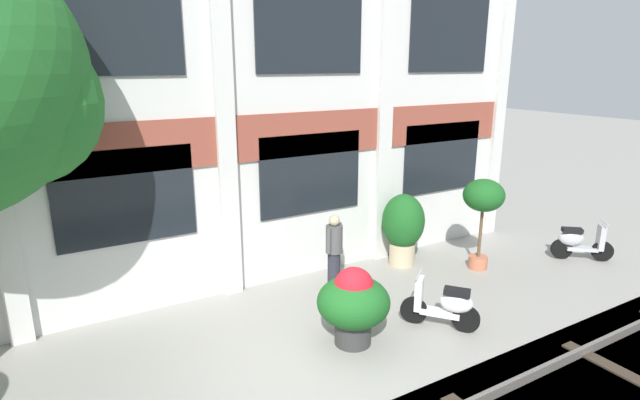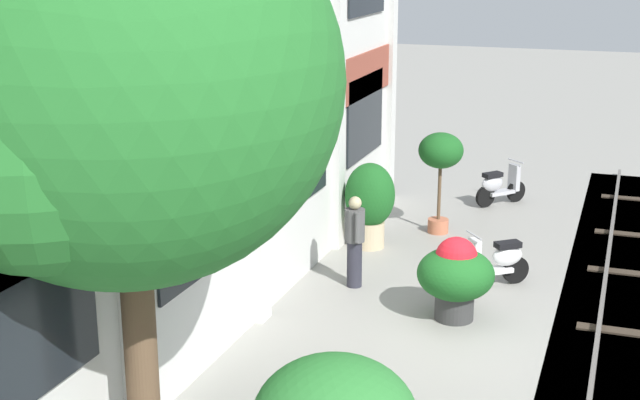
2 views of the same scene
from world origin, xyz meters
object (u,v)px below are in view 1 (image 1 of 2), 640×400
object	(u,v)px
potted_plant_glazed_jar	(353,302)
scooter_near_curb	(444,305)
potted_plant_fluted_column	(403,225)
scooter_second_parked	(580,242)
potted_plant_tall_urn	(483,201)
resident_by_doorway	(334,250)

from	to	relation	value
potted_plant_glazed_jar	scooter_near_curb	world-z (taller)	potted_plant_glazed_jar
potted_plant_glazed_jar	scooter_near_curb	size ratio (longest dim) A/B	1.18
potted_plant_fluted_column	scooter_second_parked	distance (m)	4.27
potted_plant_tall_urn	scooter_near_curb	xyz separation A→B (m)	(-2.57, -1.57, -1.14)
potted_plant_fluted_column	potted_plant_glazed_jar	bearing A→B (deg)	-142.09
resident_by_doorway	potted_plant_fluted_column	bearing A→B (deg)	71.30
potted_plant_fluted_column	potted_plant_tall_urn	distance (m)	1.83
potted_plant_tall_urn	scooter_near_curb	size ratio (longest dim) A/B	1.82
potted_plant_glazed_jar	scooter_near_curb	distance (m)	1.72
scooter_second_parked	scooter_near_curb	bearing A→B (deg)	-131.36
resident_by_doorway	potted_plant_tall_urn	bearing A→B (deg)	49.89
scooter_second_parked	potted_plant_tall_urn	bearing A→B (deg)	-158.65
resident_by_doorway	potted_plant_glazed_jar	bearing A→B (deg)	-51.37
scooter_second_parked	resident_by_doorway	xyz separation A→B (m)	(-5.85, 1.56, 0.42)
potted_plant_tall_urn	scooter_second_parked	world-z (taller)	potted_plant_tall_urn
potted_plant_glazed_jar	resident_by_doorway	bearing A→B (deg)	66.90
scooter_near_curb	resident_by_doorway	size ratio (longest dim) A/B	0.71
potted_plant_fluted_column	scooter_near_curb	world-z (taller)	potted_plant_fluted_column
scooter_near_curb	potted_plant_tall_urn	bearing A→B (deg)	-97.26
scooter_near_curb	potted_plant_glazed_jar	bearing A→B (deg)	38.03
potted_plant_tall_urn	scooter_second_parked	size ratio (longest dim) A/B	1.87
resident_by_doorway	scooter_near_curb	bearing A→B (deg)	-8.15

